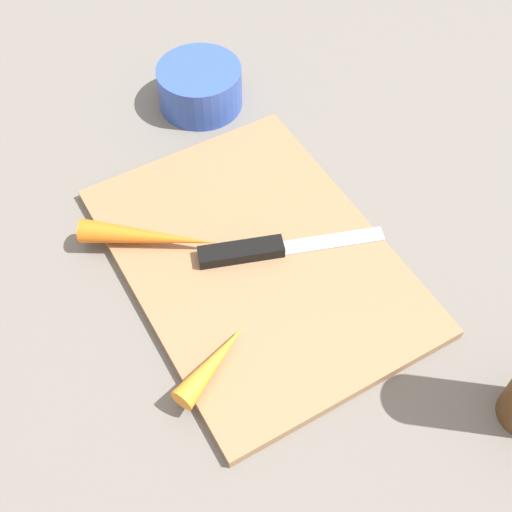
% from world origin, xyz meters
% --- Properties ---
extents(ground_plane, '(1.40, 1.40, 0.00)m').
position_xyz_m(ground_plane, '(0.00, 0.00, 0.00)').
color(ground_plane, slate).
extents(cutting_board, '(0.36, 0.26, 0.01)m').
position_xyz_m(cutting_board, '(0.00, 0.00, 0.01)').
color(cutting_board, '#99704C').
rests_on(cutting_board, ground_plane).
extents(knife, '(0.08, 0.20, 0.01)m').
position_xyz_m(knife, '(0.00, 0.00, 0.02)').
color(knife, '#B7B7BC').
rests_on(knife, cutting_board).
extents(carrot_short, '(0.06, 0.10, 0.02)m').
position_xyz_m(carrot_short, '(-0.09, 0.10, 0.02)').
color(carrot_short, orange).
rests_on(carrot_short, cutting_board).
extents(carrot_long, '(0.11, 0.13, 0.03)m').
position_xyz_m(carrot_long, '(0.07, 0.09, 0.03)').
color(carrot_long, orange).
rests_on(carrot_long, cutting_board).
extents(small_bowl, '(0.11, 0.11, 0.05)m').
position_xyz_m(small_bowl, '(0.26, -0.07, 0.03)').
color(small_bowl, '#3351B2').
rests_on(small_bowl, ground_plane).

